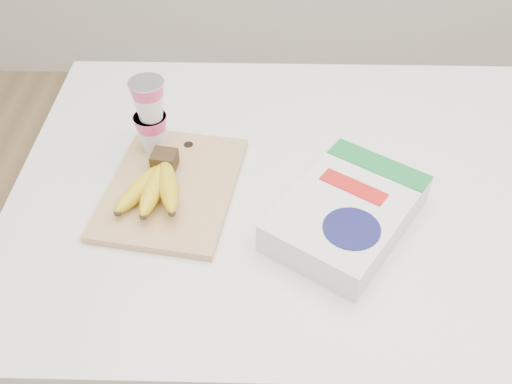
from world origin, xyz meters
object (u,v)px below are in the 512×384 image
table (325,321)px  yogurt_stack (150,114)px  bananas (155,184)px  cereal_box (347,213)px  cutting_board (172,187)px

table → yogurt_stack: size_ratio=8.13×
bananas → yogurt_stack: (-0.02, 0.14, 0.06)m
cereal_box → bananas: bearing=-155.5°
cutting_board → cereal_box: size_ratio=0.93×
bananas → yogurt_stack: 0.15m
cereal_box → table: bearing=117.8°
table → yogurt_stack: yogurt_stack is taller
table → bananas: (-0.37, -0.06, 0.54)m
cutting_board → bananas: bearing=-125.1°
cutting_board → yogurt_stack: bearing=123.0°
yogurt_stack → cereal_box: size_ratio=0.46×
bananas → cereal_box: bananas is taller
cutting_board → table: bearing=15.2°
cutting_board → yogurt_stack: yogurt_stack is taller
yogurt_stack → bananas: bearing=-80.1°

